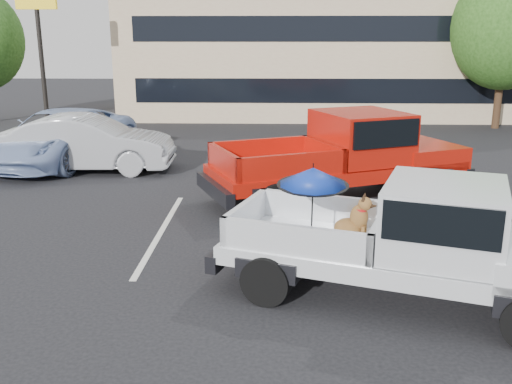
# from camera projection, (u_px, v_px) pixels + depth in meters

# --- Properties ---
(ground) EXTENTS (90.00, 90.00, 0.00)m
(ground) POSITION_uv_depth(u_px,v_px,m) (313.00, 271.00, 9.79)
(ground) COLOR black
(ground) RESTS_ON ground
(stripe_left) EXTENTS (0.12, 5.00, 0.01)m
(stripe_left) POSITION_uv_depth(u_px,v_px,m) (161.00, 231.00, 11.80)
(stripe_left) COLOR silver
(stripe_left) RESTS_ON ground
(stripe_right) EXTENTS (0.12, 5.00, 0.01)m
(stripe_right) POSITION_uv_depth(u_px,v_px,m) (454.00, 234.00, 11.62)
(stripe_right) COLOR silver
(stripe_right) RESTS_ON ground
(motel_building) EXTENTS (20.40, 8.40, 6.30)m
(motel_building) POSITION_uv_depth(u_px,v_px,m) (327.00, 50.00, 29.10)
(motel_building) COLOR tan
(motel_building) RESTS_ON ground
(motel_sign) EXTENTS (1.60, 0.22, 6.00)m
(motel_sign) POSITION_uv_depth(u_px,v_px,m) (37.00, 16.00, 22.34)
(motel_sign) COLOR black
(motel_sign) RESTS_ON ground
(tree_right) EXTENTS (4.46, 4.46, 6.78)m
(tree_right) POSITION_uv_depth(u_px,v_px,m) (506.00, 28.00, 23.82)
(tree_right) COLOR #332114
(tree_right) RESTS_ON ground
(tree_back) EXTENTS (4.68, 4.68, 7.11)m
(tree_back) POSITION_uv_depth(u_px,v_px,m) (395.00, 26.00, 31.57)
(tree_back) COLOR #332114
(tree_back) RESTS_ON ground
(silver_pickup) EXTENTS (6.02, 3.71, 2.06)m
(silver_pickup) POSITION_uv_depth(u_px,v_px,m) (425.00, 236.00, 8.42)
(silver_pickup) COLOR black
(silver_pickup) RESTS_ON ground
(red_pickup) EXTENTS (6.84, 4.61, 2.14)m
(red_pickup) POSITION_uv_depth(u_px,v_px,m) (353.00, 152.00, 13.94)
(red_pickup) COLOR black
(red_pickup) RESTS_ON ground
(silver_sedan) EXTENTS (5.08, 1.88, 1.66)m
(silver_sedan) POSITION_uv_depth(u_px,v_px,m) (87.00, 144.00, 16.85)
(silver_sedan) COLOR #ACAEB3
(silver_sedan) RESTS_ON ground
(blue_suv) EXTENTS (3.95, 6.41, 1.66)m
(blue_suv) POSITION_uv_depth(u_px,v_px,m) (60.00, 137.00, 17.97)
(blue_suv) COLOR #8399C3
(blue_suv) RESTS_ON ground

